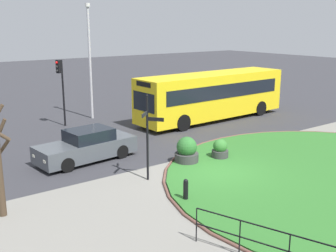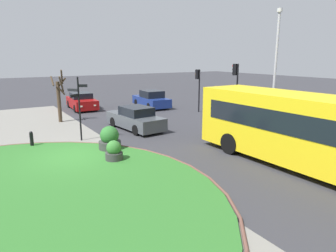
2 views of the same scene
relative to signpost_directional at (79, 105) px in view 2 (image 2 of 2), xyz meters
name	(u,v)px [view 2 (image 2 of 2)]	position (x,y,z in m)	size (l,w,h in m)	color
ground	(75,158)	(2.72, -1.07, -2.01)	(120.00, 120.00, 0.00)	#333338
sidewalk_paving	(33,165)	(2.72, -2.89, -2.00)	(32.00, 8.35, 0.02)	gray
signpost_directional	(79,105)	(0.00, 0.00, 0.00)	(0.95, 0.97, 3.51)	black
bollard_foreground	(32,139)	(-0.07, -2.49, -1.58)	(0.18, 0.18, 0.85)	black
bus_yellow	(315,132)	(9.48, 6.68, -0.37)	(10.96, 2.86, 3.03)	yellow
car_near_lane	(151,100)	(-7.82, 8.75, -1.31)	(4.59, 2.09, 1.55)	navy
car_far_lane	(135,119)	(-0.88, 3.78, -1.34)	(4.74, 2.18, 1.47)	#474C51
car_trailing	(82,101)	(-10.27, 3.09, -1.33)	(4.59, 2.14, 1.44)	maroon
traffic_light_near	(236,80)	(0.83, 10.68, 0.96)	(0.48, 0.32, 4.06)	black
traffic_light_far	(198,81)	(-3.84, 11.00, 0.57)	(0.48, 0.32, 3.50)	black
lamppost_tall	(275,65)	(3.28, 11.67, 1.99)	(0.32, 0.32, 7.42)	#B7B7BC
planter_near_signpost	(114,152)	(4.19, 0.26, -1.57)	(0.78, 0.78, 0.97)	#383838
planter_kerbside	(110,140)	(2.55, 0.71, -1.46)	(1.08, 1.08, 1.24)	#383838
street_tree_bare	(59,97)	(-5.62, 0.22, -0.23)	(1.07, 1.01, 3.68)	#423323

